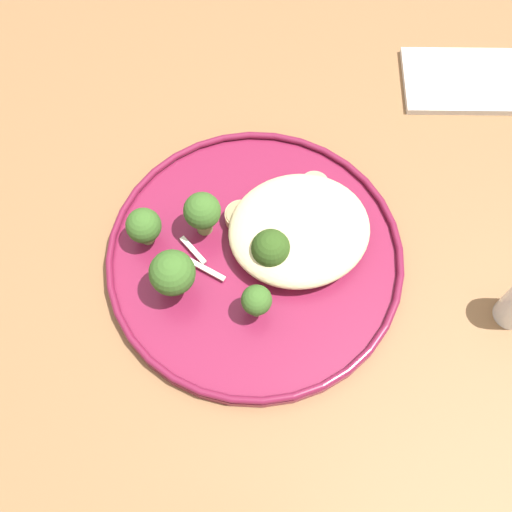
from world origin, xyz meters
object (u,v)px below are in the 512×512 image
(seared_scallop_rear_pale, at_px, (275,242))
(folded_napkin, at_px, (470,81))
(seared_scallop_on_noodles, at_px, (241,216))
(broccoli_floret_rear_charred, at_px, (202,212))
(seared_scallop_front_small, at_px, (314,186))
(dinner_plate, at_px, (256,261))
(seared_scallop_right_edge, at_px, (332,207))
(broccoli_floret_near_rim, at_px, (257,301))
(seared_scallop_half_hidden, at_px, (295,243))
(seared_scallop_large_seared, at_px, (323,241))
(broccoli_floret_left_leaning, at_px, (144,226))
(broccoli_floret_front_edge, at_px, (271,249))
(broccoli_floret_small_sprig, at_px, (172,273))
(seared_scallop_left_edge, at_px, (341,232))

(seared_scallop_rear_pale, relative_size, folded_napkin, 0.16)
(seared_scallop_on_noodles, bearing_deg, broccoli_floret_rear_charred, -0.95)
(seared_scallop_front_small, relative_size, folded_napkin, 0.19)
(dinner_plate, bearing_deg, seared_scallop_on_noodles, -84.84)
(seared_scallop_right_edge, bearing_deg, broccoli_floret_near_rim, 40.64)
(dinner_plate, bearing_deg, folded_napkin, -150.88)
(seared_scallop_half_hidden, relative_size, broccoli_floret_rear_charred, 0.51)
(seared_scallop_right_edge, bearing_deg, dinner_plate, 21.08)
(seared_scallop_on_noodles, distance_m, seared_scallop_large_seared, 0.08)
(seared_scallop_rear_pale, bearing_deg, broccoli_floret_left_leaning, -18.23)
(dinner_plate, distance_m, folded_napkin, 0.33)
(broccoli_floret_front_edge, xyz_separation_m, broccoli_floret_left_leaning, (0.11, -0.05, -0.00))
(broccoli_floret_near_rim, bearing_deg, broccoli_floret_small_sprig, -30.54)
(seared_scallop_left_edge, distance_m, broccoli_floret_left_leaning, 0.19)
(broccoli_floret_rear_charred, height_order, broccoli_floret_small_sprig, broccoli_floret_small_sprig)
(broccoli_floret_rear_charred, bearing_deg, seared_scallop_on_noodles, 179.05)
(seared_scallop_on_noodles, xyz_separation_m, seared_scallop_left_edge, (-0.09, 0.04, 0.00))
(seared_scallop_on_noodles, relative_size, seared_scallop_left_edge, 0.90)
(seared_scallop_half_hidden, height_order, seared_scallop_rear_pale, seared_scallop_rear_pale)
(seared_scallop_front_small, height_order, seared_scallop_half_hidden, same)
(seared_scallop_on_noodles, bearing_deg, seared_scallop_large_seared, 146.28)
(seared_scallop_front_small, distance_m, broccoli_floret_near_rim, 0.14)
(broccoli_floret_rear_charred, xyz_separation_m, broccoli_floret_small_sprig, (0.04, 0.06, 0.00))
(seared_scallop_left_edge, bearing_deg, seared_scallop_rear_pale, -4.26)
(seared_scallop_on_noodles, height_order, seared_scallop_left_edge, seared_scallop_left_edge)
(seared_scallop_front_small, xyz_separation_m, seared_scallop_left_edge, (-0.01, 0.06, 0.00))
(seared_scallop_large_seared, distance_m, broccoli_floret_near_rim, 0.09)
(broccoli_floret_small_sprig, distance_m, broccoli_floret_front_edge, 0.09)
(broccoli_floret_near_rim, bearing_deg, seared_scallop_left_edge, -150.64)
(dinner_plate, relative_size, seared_scallop_half_hidden, 10.40)
(seared_scallop_front_small, bearing_deg, broccoli_floret_left_leaning, 4.51)
(broccoli_floret_rear_charred, distance_m, folded_napkin, 0.35)
(folded_napkin, bearing_deg, broccoli_floret_rear_charred, 19.22)
(broccoli_floret_front_edge, distance_m, broccoli_floret_left_leaning, 0.12)
(seared_scallop_large_seared, bearing_deg, broccoli_floret_left_leaning, -16.73)
(seared_scallop_half_hidden, xyz_separation_m, seared_scallop_left_edge, (-0.05, -0.00, 0.00))
(seared_scallop_front_small, height_order, broccoli_floret_small_sprig, broccoli_floret_small_sprig)
(folded_napkin, bearing_deg, broccoli_floret_small_sprig, 25.00)
(seared_scallop_large_seared, height_order, broccoli_floret_left_leaning, broccoli_floret_left_leaning)
(dinner_plate, height_order, broccoli_floret_left_leaning, broccoli_floret_left_leaning)
(seared_scallop_large_seared, xyz_separation_m, broccoli_floret_small_sprig, (0.15, 0.01, 0.03))
(dinner_plate, bearing_deg, broccoli_floret_left_leaning, -26.06)
(dinner_plate, relative_size, seared_scallop_left_edge, 8.26)
(seared_scallop_on_noodles, bearing_deg, broccoli_floret_small_sprig, 36.59)
(broccoli_floret_rear_charred, relative_size, broccoli_floret_near_rim, 1.24)
(dinner_plate, height_order, seared_scallop_half_hidden, seared_scallop_half_hidden)
(seared_scallop_on_noodles, relative_size, seared_scallop_front_small, 1.12)
(broccoli_floret_front_edge, height_order, broccoli_floret_left_leaning, broccoli_floret_front_edge)
(seared_scallop_large_seared, relative_size, seared_scallop_half_hidden, 1.09)
(seared_scallop_half_hidden, bearing_deg, broccoli_floret_small_sprig, 7.02)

